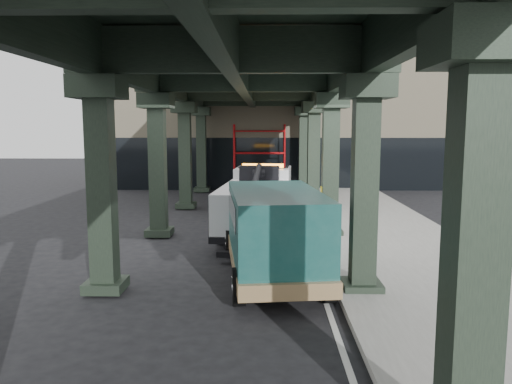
# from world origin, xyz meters

# --- Properties ---
(ground) EXTENTS (90.00, 90.00, 0.00)m
(ground) POSITION_xyz_m (0.00, 0.00, 0.00)
(ground) COLOR black
(ground) RESTS_ON ground
(sidewalk) EXTENTS (5.00, 40.00, 0.15)m
(sidewalk) POSITION_xyz_m (4.50, 2.00, 0.07)
(sidewalk) COLOR gray
(sidewalk) RESTS_ON ground
(lane_stripe) EXTENTS (0.12, 38.00, 0.01)m
(lane_stripe) POSITION_xyz_m (1.70, 2.00, 0.01)
(lane_stripe) COLOR silver
(lane_stripe) RESTS_ON ground
(viaduct) EXTENTS (7.40, 32.00, 6.40)m
(viaduct) POSITION_xyz_m (-0.40, 2.00, 5.46)
(viaduct) COLOR black
(viaduct) RESTS_ON ground
(building) EXTENTS (22.00, 10.00, 8.00)m
(building) POSITION_xyz_m (2.00, 20.00, 4.00)
(building) COLOR #C6B793
(building) RESTS_ON ground
(scaffolding) EXTENTS (3.08, 0.88, 4.00)m
(scaffolding) POSITION_xyz_m (0.00, 14.64, 2.11)
(scaffolding) COLOR red
(scaffolding) RESTS_ON ground
(tow_truck) EXTENTS (2.83, 7.86, 2.52)m
(tow_truck) POSITION_xyz_m (0.11, 2.97, 1.23)
(tow_truck) COLOR black
(tow_truck) RESTS_ON ground
(towed_van) EXTENTS (2.83, 5.94, 2.33)m
(towed_van) POSITION_xyz_m (0.56, -2.87, 1.25)
(towed_van) COLOR #134441
(towed_van) RESTS_ON ground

